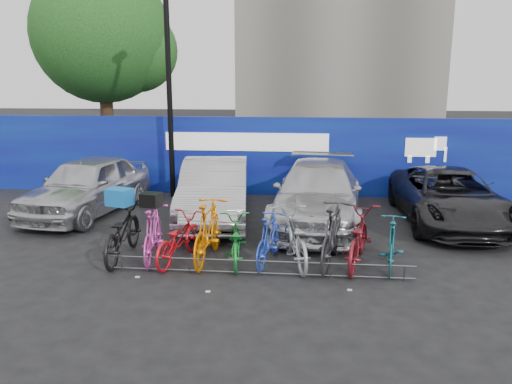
# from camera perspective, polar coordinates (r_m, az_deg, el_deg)

# --- Properties ---
(ground) EXTENTS (100.00, 100.00, 0.00)m
(ground) POSITION_cam_1_polar(r_m,az_deg,el_deg) (9.84, 0.69, -8.20)
(ground) COLOR black
(ground) RESTS_ON ground
(hoarding) EXTENTS (22.00, 0.18, 2.40)m
(hoarding) POSITION_cam_1_polar(r_m,az_deg,el_deg) (15.35, 2.66, 4.09)
(hoarding) COLOR #100986
(hoarding) RESTS_ON ground
(tree) EXTENTS (5.40, 5.20, 7.80)m
(tree) POSITION_cam_1_polar(r_m,az_deg,el_deg) (20.70, -16.52, 16.57)
(tree) COLOR #382314
(tree) RESTS_ON ground
(lamppost) EXTENTS (0.25, 0.50, 6.11)m
(lamppost) POSITION_cam_1_polar(r_m,az_deg,el_deg) (15.09, -9.90, 11.65)
(lamppost) COLOR black
(lamppost) RESTS_ON ground
(bike_rack) EXTENTS (5.60, 0.03, 0.30)m
(bike_rack) POSITION_cam_1_polar(r_m,az_deg,el_deg) (9.22, 0.37, -8.59)
(bike_rack) COLOR #595B60
(bike_rack) RESTS_ON ground
(car_0) EXTENTS (2.49, 4.74, 1.54)m
(car_0) POSITION_cam_1_polar(r_m,az_deg,el_deg) (13.97, -18.71, 0.73)
(car_0) COLOR #B6B7BB
(car_0) RESTS_ON ground
(car_1) EXTENTS (2.13, 4.78, 1.52)m
(car_1) POSITION_cam_1_polar(r_m,az_deg,el_deg) (12.68, -4.73, 0.17)
(car_1) COLOR #A5A4A9
(car_1) RESTS_ON ground
(car_2) EXTENTS (2.49, 5.31, 1.50)m
(car_2) POSITION_cam_1_polar(r_m,az_deg,el_deg) (12.47, 7.06, -0.16)
(car_2) COLOR silver
(car_2) RESTS_ON ground
(car_3) EXTENTS (2.28, 4.87, 1.35)m
(car_3) POSITION_cam_1_polar(r_m,az_deg,el_deg) (13.22, 21.15, -0.53)
(car_3) COLOR black
(car_3) RESTS_ON ground
(bike_0) EXTENTS (0.82, 2.12, 1.10)m
(bike_0) POSITION_cam_1_polar(r_m,az_deg,el_deg) (10.32, -15.09, -4.42)
(bike_0) COLOR black
(bike_0) RESTS_ON ground
(bike_1) EXTENTS (0.73, 1.87, 1.10)m
(bike_1) POSITION_cam_1_polar(r_m,az_deg,el_deg) (10.09, -11.71, -4.63)
(bike_1) COLOR #DA46B3
(bike_1) RESTS_ON ground
(bike_2) EXTENTS (1.02, 1.88, 0.94)m
(bike_2) POSITION_cam_1_polar(r_m,az_deg,el_deg) (9.93, -8.87, -5.30)
(bike_2) COLOR red
(bike_2) RESTS_ON ground
(bike_3) EXTENTS (0.71, 2.07, 1.22)m
(bike_3) POSITION_cam_1_polar(r_m,az_deg,el_deg) (9.84, -5.47, -4.47)
(bike_3) COLOR orange
(bike_3) RESTS_ON ground
(bike_4) EXTENTS (0.84, 1.78, 0.90)m
(bike_4) POSITION_cam_1_polar(r_m,az_deg,el_deg) (9.75, -2.45, -5.59)
(bike_4) COLOR #14802A
(bike_4) RESTS_ON ground
(bike_5) EXTENTS (0.80, 1.71, 0.99)m
(bike_5) POSITION_cam_1_polar(r_m,az_deg,el_deg) (9.70, 1.50, -5.41)
(bike_5) COLOR blue
(bike_5) RESTS_ON ground
(bike_6) EXTENTS (1.13, 2.07, 1.03)m
(bike_6) POSITION_cam_1_polar(r_m,az_deg,el_deg) (9.71, 4.39, -5.29)
(bike_6) COLOR #9DA1A4
(bike_6) RESTS_ON ground
(bike_7) EXTENTS (1.05, 2.11, 1.22)m
(bike_7) POSITION_cam_1_polar(r_m,az_deg,el_deg) (9.70, 8.79, -4.86)
(bike_7) COLOR #2A2A2C
(bike_7) RESTS_ON ground
(bike_8) EXTENTS (1.16, 2.17, 1.08)m
(bike_8) POSITION_cam_1_polar(r_m,az_deg,el_deg) (9.80, 11.49, -5.18)
(bike_8) COLOR maroon
(bike_8) RESTS_ON ground
(bike_9) EXTENTS (0.76, 1.72, 1.00)m
(bike_9) POSITION_cam_1_polar(r_m,az_deg,el_deg) (9.80, 15.25, -5.65)
(bike_9) COLOR #165A67
(bike_9) RESTS_ON ground
(cargo_crate) EXTENTS (0.55, 0.48, 0.33)m
(cargo_crate) POSITION_cam_1_polar(r_m,az_deg,el_deg) (10.14, -15.32, -0.56)
(cargo_crate) COLOR blue
(cargo_crate) RESTS_ON bike_0
(cargo_topcase) EXTENTS (0.42, 0.39, 0.26)m
(cargo_topcase) POSITION_cam_1_polar(r_m,az_deg,el_deg) (9.91, -11.89, -0.87)
(cargo_topcase) COLOR black
(cargo_topcase) RESTS_ON bike_1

